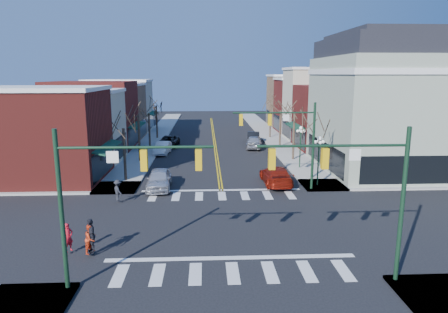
{
  "coord_description": "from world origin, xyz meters",
  "views": [
    {
      "loc": [
        -1.25,
        -23.81,
        9.37
      ],
      "look_at": [
        0.24,
        7.96,
        2.8
      ],
      "focal_mm": 32.0,
      "sensor_mm": 36.0,
      "label": 1
    }
  ],
  "objects": [
    {
      "name": "traffic_mast_far_right",
      "position": [
        5.55,
        7.4,
        4.71
      ],
      "size": [
        6.6,
        0.28,
        7.2
      ],
      "color": "#14331E",
      "rests_on": "ground"
    },
    {
      "name": "sidewalk_left",
      "position": [
        -8.75,
        20.0,
        0.07
      ],
      "size": [
        3.5,
        70.0,
        0.15
      ],
      "primitive_type": "cube",
      "color": "#9E9B93",
      "rests_on": "ground"
    },
    {
      "name": "traffic_mast_near_left",
      "position": [
        -5.55,
        -7.4,
        4.71
      ],
      "size": [
        6.6,
        0.28,
        7.2
      ],
      "color": "#14331E",
      "rests_on": "ground"
    },
    {
      "name": "ground",
      "position": [
        0.0,
        0.0,
        0.0
      ],
      "size": [
        160.0,
        160.0,
        0.0
      ],
      "primitive_type": "plane",
      "color": "black",
      "rests_on": "ground"
    },
    {
      "name": "car_right_near",
      "position": [
        4.8,
        9.37,
        0.79
      ],
      "size": [
        2.34,
        5.48,
        1.58
      ],
      "primitive_type": "imported",
      "rotation": [
        0.0,
        0.0,
        3.17
      ],
      "color": "maroon",
      "rests_on": "ground"
    },
    {
      "name": "bldg_right_brick_a",
      "position": [
        15.5,
        25.75,
        4.0
      ],
      "size": [
        10.0,
        8.5,
        8.0
      ],
      "primitive_type": "cube",
      "color": "maroon",
      "rests_on": "ground"
    },
    {
      "name": "bldg_left_tan",
      "position": [
        -15.5,
        35.75,
        3.9
      ],
      "size": [
        10.0,
        7.5,
        7.8
      ],
      "primitive_type": "cube",
      "color": "#957252",
      "rests_on": "ground"
    },
    {
      "name": "car_left_near",
      "position": [
        -5.15,
        8.46,
        0.82
      ],
      "size": [
        2.09,
        4.9,
        1.65
      ],
      "primitive_type": "imported",
      "rotation": [
        0.0,
        0.0,
        0.03
      ],
      "color": "silver",
      "rests_on": "ground"
    },
    {
      "name": "tree_right_b",
      "position": [
        8.4,
        19.0,
        2.59
      ],
      "size": [
        0.24,
        0.24,
        5.18
      ],
      "primitive_type": "cylinder",
      "color": "#382B21",
      "rests_on": "ground"
    },
    {
      "name": "car_left_far",
      "position": [
        -6.14,
        28.19,
        0.71
      ],
      "size": [
        2.86,
        5.34,
        1.43
      ],
      "primitive_type": "imported",
      "rotation": [
        0.0,
        0.0,
        -0.1
      ],
      "color": "black",
      "rests_on": "ground"
    },
    {
      "name": "bldg_left_stucco_b",
      "position": [
        -15.5,
        43.5,
        4.1
      ],
      "size": [
        10.0,
        8.0,
        8.2
      ],
      "primitive_type": "cube",
      "color": "beige",
      "rests_on": "ground"
    },
    {
      "name": "tree_left_c",
      "position": [
        -8.4,
        27.0,
        2.27
      ],
      "size": [
        0.24,
        0.24,
        4.55
      ],
      "primitive_type": "cylinder",
      "color": "#382B21",
      "rests_on": "ground"
    },
    {
      "name": "traffic_mast_near_right",
      "position": [
        5.55,
        -7.4,
        4.71
      ],
      "size": [
        6.6,
        0.28,
        7.2
      ],
      "color": "#14331E",
      "rests_on": "ground"
    },
    {
      "name": "tree_left_b",
      "position": [
        -8.4,
        19.0,
        2.52
      ],
      "size": [
        0.24,
        0.24,
        5.04
      ],
      "primitive_type": "cylinder",
      "color": "#382B21",
      "rests_on": "ground"
    },
    {
      "name": "bldg_left_brick_b",
      "position": [
        -15.5,
        27.5,
        4.25
      ],
      "size": [
        10.0,
        9.0,
        8.5
      ],
      "primitive_type": "cube",
      "color": "maroon",
      "rests_on": "ground"
    },
    {
      "name": "lamppost_corner",
      "position": [
        8.2,
        8.5,
        2.96
      ],
      "size": [
        0.36,
        0.36,
        4.33
      ],
      "color": "#14331E",
      "rests_on": "ground"
    },
    {
      "name": "pedestrian_red_a",
      "position": [
        -8.56,
        -3.7,
        0.93
      ],
      "size": [
        0.64,
        0.68,
        1.55
      ],
      "primitive_type": "imported",
      "rotation": [
        0.0,
        0.0,
        0.93
      ],
      "color": "red",
      "rests_on": "sidewalk_left"
    },
    {
      "name": "bldg_left_brick_a",
      "position": [
        -15.5,
        11.75,
        4.0
      ],
      "size": [
        10.0,
        8.5,
        8.0
      ],
      "primitive_type": "cube",
      "color": "maroon",
      "rests_on": "ground"
    },
    {
      "name": "pedestrian_dark_a",
      "position": [
        -7.3,
        -3.93,
        1.09
      ],
      "size": [
        0.89,
        1.19,
        1.88
      ],
      "primitive_type": "imported",
      "rotation": [
        0.0,
        0.0,
        -1.12
      ],
      "color": "black",
      "rests_on": "sidewalk_left"
    },
    {
      "name": "bldg_right_stucco",
      "position": [
        15.5,
        33.5,
        5.0
      ],
      "size": [
        10.0,
        7.0,
        10.0
      ],
      "primitive_type": "cube",
      "color": "beige",
      "rests_on": "ground"
    },
    {
      "name": "tree_right_a",
      "position": [
        8.4,
        11.0,
        2.31
      ],
      "size": [
        0.24,
        0.24,
        4.62
      ],
      "primitive_type": "cylinder",
      "color": "#382B21",
      "rests_on": "ground"
    },
    {
      "name": "pedestrian_red_b",
      "position": [
        -7.3,
        -3.95,
        0.94
      ],
      "size": [
        0.81,
        0.91,
        1.58
      ],
      "primitive_type": "imported",
      "rotation": [
        0.0,
        0.0,
        1.25
      ],
      "color": "red",
      "rests_on": "sidewalk_left"
    },
    {
      "name": "car_left_mid",
      "position": [
        -6.4,
        23.33,
        0.73
      ],
      "size": [
        1.94,
        4.53,
        1.45
      ],
      "primitive_type": "imported",
      "rotation": [
        0.0,
        0.0,
        -0.09
      ],
      "color": "white",
      "rests_on": "ground"
    },
    {
      "name": "bldg_right_brick_b",
      "position": [
        15.5,
        41.0,
        4.25
      ],
      "size": [
        10.0,
        8.0,
        8.5
      ],
      "primitive_type": "cube",
      "color": "maroon",
      "rests_on": "ground"
    },
    {
      "name": "bldg_right_tan",
      "position": [
        15.5,
        49.0,
        4.5
      ],
      "size": [
        10.0,
        8.0,
        9.0
      ],
      "primitive_type": "cube",
      "color": "#957252",
      "rests_on": "ground"
    },
    {
      "name": "tree_right_c",
      "position": [
        8.4,
        27.0,
        2.42
      ],
      "size": [
        0.24,
        0.24,
        4.83
      ],
      "primitive_type": "cylinder",
      "color": "#382B21",
      "rests_on": "ground"
    },
    {
      "name": "lamppost_midblock",
      "position": [
        8.2,
        15.0,
        2.96
      ],
      "size": [
        0.36,
        0.36,
        4.33
      ],
      "color": "#14331E",
      "rests_on": "ground"
    },
    {
      "name": "victorian_corner",
      "position": [
        16.5,
        14.5,
        6.66
      ],
      "size": [
        12.25,
        14.25,
        13.3
      ],
      "color": "#95A08A",
      "rests_on": "ground"
    },
    {
      "name": "car_right_far",
      "position": [
        5.44,
        31.14,
        0.77
      ],
      "size": [
        2.17,
        4.85,
        1.54
      ],
      "primitive_type": "imported",
      "rotation": [
        0.0,
        0.0,
        3.03
      ],
      "color": "black",
      "rests_on": "ground"
    },
    {
      "name": "pedestrian_dark_b",
      "position": [
        -7.75,
        4.84,
        0.96
      ],
      "size": [
        1.1,
        1.2,
        1.62
      ],
      "primitive_type": "imported",
      "rotation": [
        0.0,
        0.0,
        2.2
      ],
      "color": "black",
      "rests_on": "sidewalk_left"
    },
    {
      "name": "bldg_left_stucco_a",
      "position": [
        -15.5,
        19.5,
        3.75
      ],
      "size": [
        10.0,
        7.0,
        7.5
      ],
      "primitive_type": "cube",
      "color": "beige",
      "rests_on": "ground"
    },
    {
      "name": "sidewalk_right",
      "position": [
        8.75,
        20.0,
        0.07
      ],
      "size": [
        3.5,
        70.0,
        0.15
      ],
      "primitive_type": "cube",
      "color": "#9E9B93",
      "rests_on": "ground"
    },
    {
      "name": "tree_left_d",
      "position": [
        -8.4,
        35.0,
        2.45
      ],
      "size": [
        0.24,
        0.24,
        4.9
      ],
      "primitive_type": "cylinder",
      "color": "#382B21",
      "rests_on": "ground"
    },
    {
      "name": "tree_right_d",
      "position": [
        8.4,
        35.0,
        2.48
      ],
      "size": [
        0.24,
        0.24,
        4.97
      ],
      "primitive_type": "cylinder",
      "color": "#382B21",
      "rests_on": "ground"
    },
    {
      "name": "tree_left_a",
      "position": [
        -8.4,
        11.0,
        2.38
      ],
      "size": [
        0.24,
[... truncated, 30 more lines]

